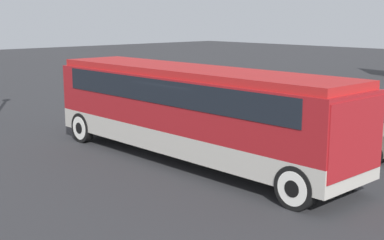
{
  "coord_description": "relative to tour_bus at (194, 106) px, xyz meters",
  "views": [
    {
      "loc": [
        11.76,
        -10.89,
        4.41
      ],
      "look_at": [
        0.0,
        0.0,
        1.31
      ],
      "focal_mm": 50.0,
      "sensor_mm": 36.0,
      "label": 1
    }
  ],
  "objects": [
    {
      "name": "ground_plane",
      "position": [
        -0.1,
        -0.0,
        -1.76
      ],
      "size": [
        120.0,
        120.0,
        0.0
      ],
      "primitive_type": "plane",
      "color": "#2D2D30"
    },
    {
      "name": "parked_car_near",
      "position": [
        -3.8,
        8.02,
        -1.07
      ],
      "size": [
        4.12,
        1.82,
        1.39
      ],
      "color": "#2D5638",
      "rests_on": "ground_plane"
    },
    {
      "name": "tour_bus",
      "position": [
        0.0,
        0.0,
        0.0
      ],
      "size": [
        11.16,
        2.52,
        2.91
      ],
      "color": "#B7B2A8",
      "rests_on": "ground_plane"
    },
    {
      "name": "parked_car_mid",
      "position": [
        2.24,
        4.79,
        -1.06
      ],
      "size": [
        4.07,
        1.96,
        1.41
      ],
      "color": "#7A6B5B",
      "rests_on": "ground_plane"
    }
  ]
}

